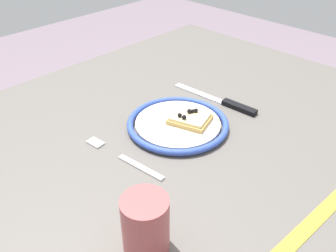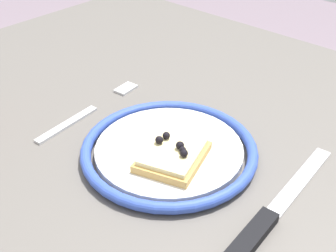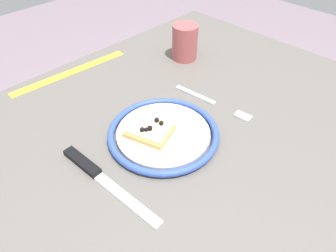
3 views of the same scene
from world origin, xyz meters
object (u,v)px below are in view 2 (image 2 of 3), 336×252
dining_table (182,194)px  knife (265,221)px  plate (168,149)px  pizza_slice_near (173,155)px  fork (91,110)px

dining_table → knife: knife is taller
dining_table → plate: plate is taller
plate → knife: (0.16, -0.02, -0.00)m
plate → pizza_slice_near: 0.03m
plate → fork: size_ratio=1.13×
fork → pizza_slice_near: bearing=-5.8°
dining_table → knife: size_ratio=4.62×
plate → fork: (-0.16, 0.00, -0.01)m
knife → plate: bearing=172.2°
dining_table → fork: (-0.16, -0.03, 0.09)m
dining_table → plate: 0.10m
pizza_slice_near → fork: (-0.18, 0.02, -0.02)m
knife → fork: knife is taller
plate → pizza_slice_near: size_ratio=2.19×
dining_table → knife: 0.19m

